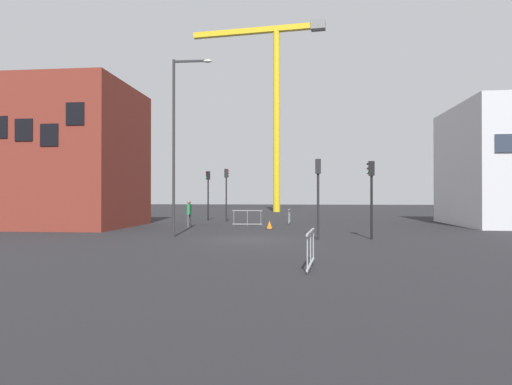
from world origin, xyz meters
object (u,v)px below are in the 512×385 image
(traffic_light_island, at_px, (371,187))
(traffic_cone_striped, at_px, (269,225))
(pedestrian_walking, at_px, (189,212))
(streetlamp_tall, at_px, (178,134))
(traffic_light_far, at_px, (226,186))
(construction_crane, at_px, (274,89))
(traffic_light_verge, at_px, (318,185))
(traffic_light_corner, at_px, (208,188))

(traffic_light_island, height_order, traffic_cone_striped, traffic_light_island)
(pedestrian_walking, relative_size, traffic_cone_striped, 3.41)
(streetlamp_tall, relative_size, traffic_light_far, 2.13)
(construction_crane, bearing_deg, traffic_light_far, -96.67)
(construction_crane, height_order, traffic_light_island, construction_crane)
(traffic_light_island, bearing_deg, traffic_cone_striped, 132.29)
(construction_crane, relative_size, traffic_light_far, 5.68)
(traffic_cone_striped, bearing_deg, traffic_light_far, 119.68)
(streetlamp_tall, xyz_separation_m, traffic_light_island, (9.64, -0.18, -2.70))
(traffic_light_island, bearing_deg, pedestrian_walking, 147.78)
(traffic_light_verge, relative_size, traffic_light_corner, 0.93)
(traffic_light_corner, xyz_separation_m, traffic_light_island, (11.19, -14.55, -0.24))
(traffic_cone_striped, bearing_deg, traffic_light_corner, 123.96)
(pedestrian_walking, height_order, traffic_cone_striped, pedestrian_walking)
(traffic_cone_striped, bearing_deg, construction_crane, 93.01)
(streetlamp_tall, xyz_separation_m, pedestrian_walking, (-1.16, 6.62, -4.22))
(traffic_light_far, distance_m, pedestrian_walking, 6.48)
(construction_crane, height_order, traffic_light_corner, construction_crane)
(streetlamp_tall, bearing_deg, construction_crane, 85.29)
(construction_crane, xyz_separation_m, streetlamp_tall, (-2.79, -33.93, -10.65))
(traffic_light_far, bearing_deg, construction_crane, 83.33)
(streetlamp_tall, bearing_deg, pedestrian_walking, 99.91)
(traffic_light_verge, xyz_separation_m, traffic_light_island, (2.57, 0.45, -0.05))
(traffic_light_far, bearing_deg, streetlamp_tall, -91.40)
(streetlamp_tall, relative_size, traffic_light_island, 2.40)
(construction_crane, height_order, pedestrian_walking, construction_crane)
(streetlamp_tall, height_order, traffic_light_verge, streetlamp_tall)
(traffic_light_corner, relative_size, traffic_light_island, 1.10)
(construction_crane, height_order, streetlamp_tall, construction_crane)
(construction_crane, xyz_separation_m, pedestrian_walking, (-3.95, -27.30, -14.86))
(construction_crane, bearing_deg, streetlamp_tall, -94.71)
(construction_crane, distance_m, traffic_light_far, 25.07)
(traffic_light_far, bearing_deg, pedestrian_walking, -103.63)
(construction_crane, bearing_deg, traffic_cone_striped, -86.99)
(traffic_light_island, bearing_deg, traffic_light_far, 125.96)
(traffic_light_island, bearing_deg, traffic_light_verge, -170.15)
(traffic_light_far, distance_m, traffic_cone_striped, 8.43)
(streetlamp_tall, bearing_deg, traffic_light_island, -1.08)
(traffic_light_island, xyz_separation_m, pedestrian_walking, (-10.80, 6.80, -1.51))
(traffic_light_far, bearing_deg, traffic_light_island, -54.04)
(pedestrian_walking, distance_m, traffic_cone_striped, 5.57)
(traffic_light_verge, bearing_deg, traffic_cone_striped, 113.77)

